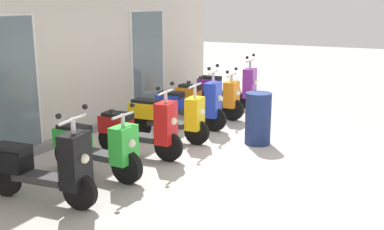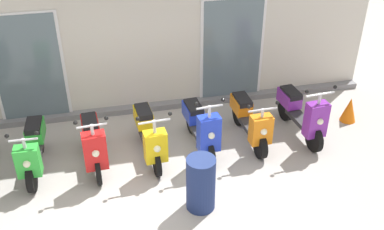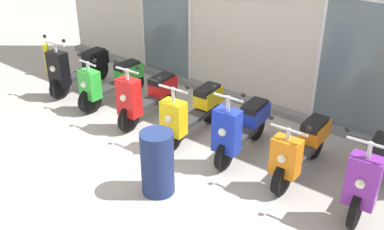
% 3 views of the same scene
% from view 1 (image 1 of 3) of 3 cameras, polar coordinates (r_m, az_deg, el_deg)
% --- Properties ---
extents(ground_plane, '(40.00, 40.00, 0.00)m').
position_cam_1_polar(ground_plane, '(8.05, 2.91, -4.14)').
color(ground_plane, '#A8A39E').
extents(storefront_facade, '(10.10, 0.50, 4.16)m').
position_cam_1_polar(storefront_facade, '(9.19, -13.43, 10.56)').
color(storefront_facade, beige).
rests_on(storefront_facade, ground_plane).
extents(scooter_black, '(0.58, 1.60, 1.26)m').
position_cam_1_polar(scooter_black, '(6.06, -17.88, -5.96)').
color(scooter_black, black).
rests_on(scooter_black, ground_plane).
extents(scooter_green, '(0.51, 1.57, 1.11)m').
position_cam_1_polar(scooter_green, '(6.79, -11.69, -3.86)').
color(scooter_green, black).
rests_on(scooter_green, ground_plane).
extents(scooter_red, '(0.55, 1.54, 1.25)m').
position_cam_1_polar(scooter_red, '(7.50, -6.29, -1.58)').
color(scooter_red, black).
rests_on(scooter_red, ground_plane).
extents(scooter_yellow, '(0.60, 1.60, 1.20)m').
position_cam_1_polar(scooter_yellow, '(8.35, -2.94, -0.07)').
color(scooter_yellow, black).
rests_on(scooter_yellow, ground_plane).
extents(scooter_blue, '(0.53, 1.54, 1.30)m').
position_cam_1_polar(scooter_blue, '(9.16, -0.05, 1.33)').
color(scooter_blue, black).
rests_on(scooter_blue, ground_plane).
extents(scooter_orange, '(0.60, 1.62, 1.11)m').
position_cam_1_polar(scooter_orange, '(10.07, 2.06, 2.13)').
color(scooter_orange, black).
rests_on(scooter_orange, ground_plane).
extents(scooter_purple, '(0.62, 1.64, 1.30)m').
position_cam_1_polar(scooter_purple, '(10.94, 4.64, 3.36)').
color(scooter_purple, black).
rests_on(scooter_purple, ground_plane).
extents(trash_bin, '(0.45, 0.45, 0.92)m').
position_cam_1_polar(trash_bin, '(8.27, 8.14, -0.43)').
color(trash_bin, navy).
rests_on(trash_bin, ground_plane).
extents(traffic_cone, '(0.32, 0.32, 0.52)m').
position_cam_1_polar(traffic_cone, '(12.18, 5.60, 3.23)').
color(traffic_cone, orange).
rests_on(traffic_cone, ground_plane).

